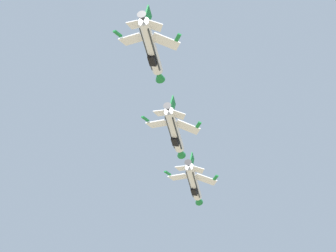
% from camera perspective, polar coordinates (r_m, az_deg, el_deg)
% --- Properties ---
extents(fighter_jet_lead, '(10.24, 15.80, 4.38)m').
position_cam_1_polar(fighter_jet_lead, '(152.46, 1.88, -4.14)').
color(fighter_jet_lead, silver).
extents(fighter_jet_left_wing, '(10.16, 15.80, 4.43)m').
position_cam_1_polar(fighter_jet_left_wing, '(135.70, 0.48, -0.39)').
color(fighter_jet_left_wing, silver).
extents(fighter_jet_right_wing, '(10.21, 15.80, 4.38)m').
position_cam_1_polar(fighter_jet_right_wing, '(120.37, -1.22, 5.67)').
color(fighter_jet_right_wing, silver).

